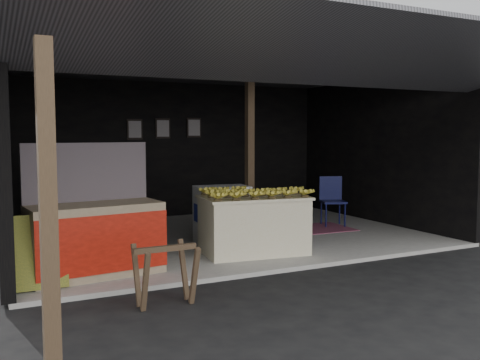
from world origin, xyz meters
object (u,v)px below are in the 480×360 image
sawhorse (165,268)px  water_barrel (287,229)px  banana_table (254,225)px  neighbor_stall (95,236)px  plastic_chair (332,197)px  white_crate (222,215)px

sawhorse → water_barrel: size_ratio=1.45×
sawhorse → banana_table: bearing=39.5°
neighbor_stall → plastic_chair: (4.83, 1.68, 0.06)m
banana_table → white_crate: white_crate is taller
banana_table → white_crate: size_ratio=1.78×
banana_table → neighbor_stall: neighbor_stall is taller
banana_table → water_barrel: size_ratio=3.50×
water_barrel → neighbor_stall: bearing=-170.0°
neighbor_stall → banana_table: bearing=-1.3°
white_crate → plastic_chair: 2.68m
neighbor_stall → white_crate: bearing=19.3°
neighbor_stall → plastic_chair: 5.11m
banana_table → sawhorse: 2.48m
white_crate → sawhorse: bearing=-119.6°
neighbor_stall → water_barrel: neighbor_stall is taller
banana_table → water_barrel: bearing=31.2°
sawhorse → plastic_chair: plastic_chair is taller
water_barrel → plastic_chair: (1.71, 1.13, 0.32)m
sawhorse → water_barrel: bearing=35.4°
plastic_chair → sawhorse: bearing=-124.1°
plastic_chair → neighbor_stall: bearing=-139.9°
banana_table → plastic_chair: bearing=38.0°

